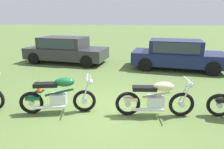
{
  "coord_description": "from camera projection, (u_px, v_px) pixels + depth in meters",
  "views": [
    {
      "loc": [
        0.71,
        -4.87,
        2.48
      ],
      "look_at": [
        0.03,
        1.54,
        0.57
      ],
      "focal_mm": 31.19,
      "sensor_mm": 36.0,
      "label": 1
    }
  ],
  "objects": [
    {
      "name": "ground_plane",
      "position": [
        105.0,
        110.0,
        5.42
      ],
      "size": [
        120.0,
        120.0,
        0.0
      ],
      "primitive_type": "plane",
      "color": "#567038"
    },
    {
      "name": "motorcycle_green",
      "position": [
        59.0,
        96.0,
        5.13
      ],
      "size": [
        1.99,
        0.78,
        1.02
      ],
      "rotation": [
        0.0,
        0.0,
        0.19
      ],
      "color": "black",
      "rests_on": "ground"
    },
    {
      "name": "motorcycle_cream",
      "position": [
        156.0,
        99.0,
        4.97
      ],
      "size": [
        2.03,
        0.64,
        1.02
      ],
      "rotation": [
        0.0,
        0.0,
        0.07
      ],
      "color": "black",
      "rests_on": "ground"
    },
    {
      "name": "car_charcoal",
      "position": [
        65.0,
        48.0,
        10.83
      ],
      "size": [
        4.67,
        2.46,
        1.43
      ],
      "rotation": [
        0.0,
        0.0,
        -0.15
      ],
      "color": "#2D2D33",
      "rests_on": "ground"
    },
    {
      "name": "car_navy",
      "position": [
        176.0,
        53.0,
        9.49
      ],
      "size": [
        4.56,
        2.47,
        1.43
      ],
      "rotation": [
        0.0,
        0.0,
        -0.16
      ],
      "color": "#161E4C",
      "rests_on": "ground"
    },
    {
      "name": "traffic_cone",
      "position": [
        39.0,
        86.0,
        6.68
      ],
      "size": [
        0.25,
        0.25,
        0.47
      ],
      "color": "#EA590F",
      "rests_on": "ground"
    }
  ]
}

